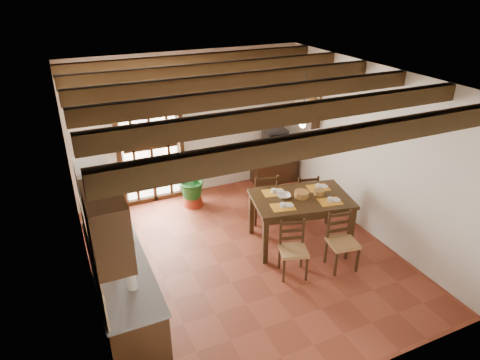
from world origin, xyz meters
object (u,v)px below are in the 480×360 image
kitchen_counter (123,291)px  chair_far_left (264,206)px  sideboard (274,164)px  potted_plant (192,178)px  chair_far_right (304,202)px  pendant_lamp (303,120)px  chair_near_right (341,251)px  chair_near_left (293,259)px  crt_tv (275,138)px  dining_table (301,203)px

kitchen_counter → chair_far_left: 3.11m
sideboard → potted_plant: (-1.92, -0.29, 0.18)m
chair_far_right → pendant_lamp: 1.98m
chair_far_right → potted_plant: potted_plant is taller
chair_far_right → sideboard: chair_far_right is taller
chair_near_right → potted_plant: potted_plant is taller
chair_near_right → chair_far_right: 1.57m
pendant_lamp → chair_near_right: bearing=-77.3°
chair_near_right → sideboard: bearing=89.5°
chair_near_left → crt_tv: (1.27, 2.89, 0.71)m
kitchen_counter → pendant_lamp: size_ratio=2.66×
kitchen_counter → pendant_lamp: (2.95, 0.72, 1.60)m
kitchen_counter → sideboard: (3.68, 2.83, -0.08)m
dining_table → chair_near_left: (-0.53, -0.69, -0.46)m
kitchen_counter → potted_plant: size_ratio=1.14×
dining_table → pendant_lamp: (0.00, 0.10, 1.35)m
sideboard → crt_tv: bearing=-85.9°
chair_near_right → chair_far_right: size_ratio=1.04×
chair_far_right → potted_plant: (-1.72, 1.21, 0.30)m
sideboard → dining_table: bearing=-104.3°
chair_near_left → chair_near_right: bearing=6.4°
kitchen_counter → chair_far_left: (2.74, 1.47, -0.18)m
chair_far_left → sideboard: size_ratio=1.03×
dining_table → potted_plant: 2.25m
sideboard → chair_near_right: bearing=-95.5°
chair_far_left → chair_near_left: bearing=91.4°
potted_plant → pendant_lamp: (1.18, -1.81, 1.51)m
chair_far_left → potted_plant: 1.46m
chair_near_right → potted_plant: 3.10m
chair_near_right → crt_tv: size_ratio=1.80×
kitchen_counter → crt_tv: bearing=37.4°
kitchen_counter → pendant_lamp: pendant_lamp is taller
kitchen_counter → dining_table: kitchen_counter is taller
crt_tv → potted_plant: size_ratio=0.25×
chair_near_left → pendant_lamp: (0.53, 0.79, 1.81)m
dining_table → chair_near_right: chair_near_right is taller
kitchen_counter → chair_near_left: kitchen_counter is taller
kitchen_counter → chair_near_right: bearing=-4.0°
chair_far_left → pendant_lamp: pendant_lamp is taller
crt_tv → pendant_lamp: bearing=-101.8°
chair_near_left → crt_tv: bearing=84.5°
chair_far_right → potted_plant: 2.13m
kitchen_counter → chair_far_left: kitchen_counter is taller
dining_table → sideboard: dining_table is taller
chair_far_right → chair_near_right: bearing=92.7°
chair_near_left → crt_tv: size_ratio=1.72×
kitchen_counter → potted_plant: (1.77, 2.53, 0.10)m
crt_tv → potted_plant: 1.98m
potted_plant → chair_near_left: bearing=-76.0°
dining_table → crt_tv: 2.33m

